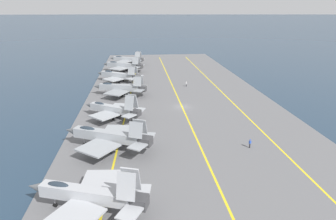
{
  "coord_description": "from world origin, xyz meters",
  "views": [
    {
      "loc": [
        -72.7,
        10.97,
        24.97
      ],
      "look_at": [
        -9.31,
        4.59,
        2.9
      ],
      "focal_mm": 32.0,
      "sensor_mm": 36.0,
      "label": 1
    }
  ],
  "objects_px": {
    "parked_jet_second": "(88,195)",
    "parked_jet_fifth": "(120,88)",
    "parked_jet_seventh": "(123,65)",
    "crew_blue_vest": "(250,143)",
    "parked_jet_sixth": "(119,75)",
    "parked_jet_eighth": "(127,59)",
    "parked_jet_third": "(108,136)",
    "crew_white_vest": "(186,84)",
    "parked_jet_fourth": "(113,109)"
  },
  "relations": [
    {
      "from": "parked_jet_second",
      "to": "parked_jet_fifth",
      "type": "relative_size",
      "value": 1.0
    },
    {
      "from": "parked_jet_seventh",
      "to": "crew_blue_vest",
      "type": "xyz_separation_m",
      "value": [
        -70.97,
        -25.86,
        -1.6
      ]
    },
    {
      "from": "parked_jet_sixth",
      "to": "parked_jet_fifth",
      "type": "bearing_deg",
      "value": -174.98
    },
    {
      "from": "parked_jet_eighth",
      "to": "crew_blue_vest",
      "type": "distance_m",
      "value": 90.06
    },
    {
      "from": "parked_jet_second",
      "to": "crew_blue_vest",
      "type": "bearing_deg",
      "value": -59.45
    },
    {
      "from": "parked_jet_eighth",
      "to": "parked_jet_fifth",
      "type": "bearing_deg",
      "value": 179.43
    },
    {
      "from": "parked_jet_third",
      "to": "parked_jet_eighth",
      "type": "bearing_deg",
      "value": -0.62
    },
    {
      "from": "parked_jet_seventh",
      "to": "parked_jet_eighth",
      "type": "distance_m",
      "value": 15.67
    },
    {
      "from": "parked_jet_seventh",
      "to": "crew_white_vest",
      "type": "height_order",
      "value": "parked_jet_seventh"
    },
    {
      "from": "parked_jet_second",
      "to": "crew_white_vest",
      "type": "distance_m",
      "value": 64.78
    },
    {
      "from": "parked_jet_fourth",
      "to": "parked_jet_seventh",
      "type": "height_order",
      "value": "parked_jet_fourth"
    },
    {
      "from": "parked_jet_third",
      "to": "crew_white_vest",
      "type": "xyz_separation_m",
      "value": [
        43.32,
        -21.07,
        -1.74
      ]
    },
    {
      "from": "parked_jet_fourth",
      "to": "parked_jet_sixth",
      "type": "height_order",
      "value": "parked_jet_fourth"
    },
    {
      "from": "parked_jet_fifth",
      "to": "crew_blue_vest",
      "type": "distance_m",
      "value": 44.63
    },
    {
      "from": "parked_jet_second",
      "to": "parked_jet_sixth",
      "type": "relative_size",
      "value": 0.98
    },
    {
      "from": "parked_jet_second",
      "to": "parked_jet_sixth",
      "type": "xyz_separation_m",
      "value": [
        69.3,
        0.15,
        -0.32
      ]
    },
    {
      "from": "parked_jet_fourth",
      "to": "parked_jet_seventh",
      "type": "xyz_separation_m",
      "value": [
        52.94,
        -0.1,
        0.27
      ]
    },
    {
      "from": "parked_jet_second",
      "to": "crew_white_vest",
      "type": "relative_size",
      "value": 9.69
    },
    {
      "from": "parked_jet_fifth",
      "to": "parked_jet_sixth",
      "type": "bearing_deg",
      "value": 5.02
    },
    {
      "from": "parked_jet_sixth",
      "to": "parked_jet_eighth",
      "type": "bearing_deg",
      "value": -3.43
    },
    {
      "from": "parked_jet_second",
      "to": "crew_blue_vest",
      "type": "xyz_separation_m",
      "value": [
        15.66,
        -26.53,
        -1.67
      ]
    },
    {
      "from": "parked_jet_eighth",
      "to": "parked_jet_seventh",
      "type": "bearing_deg",
      "value": 175.77
    },
    {
      "from": "parked_jet_sixth",
      "to": "parked_jet_eighth",
      "type": "distance_m",
      "value": 33.01
    },
    {
      "from": "crew_blue_vest",
      "to": "parked_jet_fifth",
      "type": "bearing_deg",
      "value": 34.4
    },
    {
      "from": "parked_jet_fourth",
      "to": "crew_blue_vest",
      "type": "bearing_deg",
      "value": -124.79
    },
    {
      "from": "parked_jet_fourth",
      "to": "parked_jet_sixth",
      "type": "distance_m",
      "value": 35.62
    },
    {
      "from": "parked_jet_fourth",
      "to": "parked_jet_second",
      "type": "bearing_deg",
      "value": 179.03
    },
    {
      "from": "parked_jet_sixth",
      "to": "parked_jet_eighth",
      "type": "relative_size",
      "value": 1.03
    },
    {
      "from": "parked_jet_fifth",
      "to": "crew_blue_vest",
      "type": "xyz_separation_m",
      "value": [
        -36.81,
        -25.2,
        -1.46
      ]
    },
    {
      "from": "parked_jet_fourth",
      "to": "parked_jet_fifth",
      "type": "relative_size",
      "value": 0.92
    },
    {
      "from": "parked_jet_second",
      "to": "parked_jet_fourth",
      "type": "distance_m",
      "value": 33.7
    },
    {
      "from": "parked_jet_fifth",
      "to": "parked_jet_seventh",
      "type": "relative_size",
      "value": 0.94
    },
    {
      "from": "parked_jet_second",
      "to": "parked_jet_seventh",
      "type": "bearing_deg",
      "value": -0.44
    },
    {
      "from": "parked_jet_second",
      "to": "crew_blue_vest",
      "type": "height_order",
      "value": "parked_jet_second"
    },
    {
      "from": "parked_jet_second",
      "to": "crew_blue_vest",
      "type": "distance_m",
      "value": 30.85
    },
    {
      "from": "parked_jet_third",
      "to": "parked_jet_fifth",
      "type": "height_order",
      "value": "parked_jet_third"
    },
    {
      "from": "crew_white_vest",
      "to": "parked_jet_seventh",
      "type": "bearing_deg",
      "value": 39.64
    },
    {
      "from": "parked_jet_third",
      "to": "parked_jet_fourth",
      "type": "distance_m",
      "value": 16.11
    },
    {
      "from": "parked_jet_sixth",
      "to": "crew_white_vest",
      "type": "xyz_separation_m",
      "value": [
        -8.39,
        -22.13,
        -1.39
      ]
    },
    {
      "from": "parked_jet_fifth",
      "to": "crew_blue_vest",
      "type": "relative_size",
      "value": 9.19
    },
    {
      "from": "parked_jet_fourth",
      "to": "parked_jet_sixth",
      "type": "bearing_deg",
      "value": 1.16
    },
    {
      "from": "parked_jet_fifth",
      "to": "crew_white_vest",
      "type": "height_order",
      "value": "parked_jet_fifth"
    },
    {
      "from": "parked_jet_third",
      "to": "parked_jet_sixth",
      "type": "xyz_separation_m",
      "value": [
        51.71,
        1.06,
        -0.35
      ]
    },
    {
      "from": "parked_jet_second",
      "to": "parked_jet_third",
      "type": "relative_size",
      "value": 0.94
    },
    {
      "from": "parked_jet_fourth",
      "to": "parked_jet_eighth",
      "type": "height_order",
      "value": "parked_jet_fourth"
    },
    {
      "from": "parked_jet_fifth",
      "to": "crew_white_vest",
      "type": "distance_m",
      "value": 22.36
    },
    {
      "from": "parked_jet_second",
      "to": "parked_jet_sixth",
      "type": "bearing_deg",
      "value": 0.12
    },
    {
      "from": "parked_jet_second",
      "to": "parked_jet_third",
      "type": "xyz_separation_m",
      "value": [
        17.59,
        -0.91,
        0.03
      ]
    },
    {
      "from": "parked_jet_fifth",
      "to": "parked_jet_seventh",
      "type": "bearing_deg",
      "value": 1.11
    },
    {
      "from": "parked_jet_third",
      "to": "crew_blue_vest",
      "type": "xyz_separation_m",
      "value": [
        -1.93,
        -25.62,
        -1.7
      ]
    }
  ]
}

